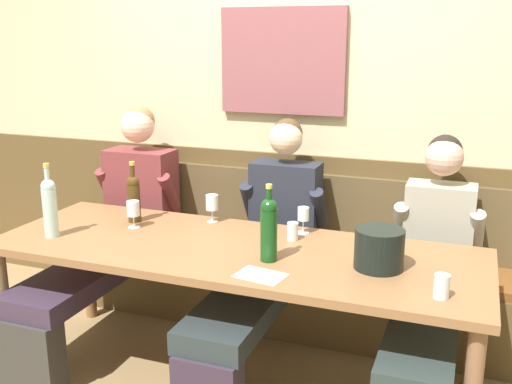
% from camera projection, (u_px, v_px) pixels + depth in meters
% --- Properties ---
extents(room_wall_back, '(6.80, 0.12, 2.80)m').
position_uv_depth(room_wall_back, '(293.00, 95.00, 3.64)').
color(room_wall_back, beige).
rests_on(room_wall_back, ground).
extents(wood_wainscot_panel, '(6.80, 0.03, 1.05)m').
position_uv_depth(wood_wainscot_panel, '(288.00, 234.00, 3.81)').
color(wood_wainscot_panel, brown).
rests_on(wood_wainscot_panel, ground).
extents(wall_bench, '(2.75, 0.42, 0.94)m').
position_uv_depth(wall_bench, '(278.00, 281.00, 3.69)').
color(wall_bench, brown).
rests_on(wall_bench, ground).
extents(dining_table, '(2.45, 0.86, 0.74)m').
position_uv_depth(dining_table, '(234.00, 261.00, 2.95)').
color(dining_table, brown).
rests_on(dining_table, ground).
extents(person_center_left_seat, '(0.54, 1.30, 1.33)m').
position_uv_depth(person_center_left_seat, '(114.00, 225.00, 3.59)').
color(person_center_left_seat, '#34322F').
rests_on(person_center_left_seat, ground).
extents(person_center_right_seat, '(0.51, 1.29, 1.30)m').
position_uv_depth(person_center_right_seat, '(264.00, 252.00, 3.23)').
color(person_center_right_seat, '#322737').
rests_on(person_center_right_seat, ground).
extents(person_left_seat, '(0.47, 1.29, 1.25)m').
position_uv_depth(person_left_seat, '(431.00, 274.00, 2.94)').
color(person_left_seat, '#2B263D').
rests_on(person_left_seat, ground).
extents(ice_bucket, '(0.22, 0.22, 0.18)m').
position_uv_depth(ice_bucket, '(379.00, 249.00, 2.64)').
color(ice_bucket, black).
rests_on(ice_bucket, dining_table).
extents(wine_bottle_amber_mid, '(0.07, 0.07, 0.34)m').
position_uv_depth(wine_bottle_amber_mid, '(134.00, 197.00, 3.30)').
color(wine_bottle_amber_mid, '#453013').
rests_on(wine_bottle_amber_mid, dining_table).
extents(wine_bottle_green_tall, '(0.07, 0.07, 0.39)m').
position_uv_depth(wine_bottle_green_tall, '(50.00, 206.00, 3.04)').
color(wine_bottle_green_tall, '#AECDC8').
rests_on(wine_bottle_green_tall, dining_table).
extents(wine_bottle_clear_water, '(0.08, 0.08, 0.37)m').
position_uv_depth(wine_bottle_clear_water, '(269.00, 227.00, 2.71)').
color(wine_bottle_clear_water, '#134117').
rests_on(wine_bottle_clear_water, dining_table).
extents(wine_glass_center_rear, '(0.07, 0.07, 0.16)m').
position_uv_depth(wine_glass_center_rear, '(212.00, 204.00, 3.30)').
color(wine_glass_center_rear, silver).
rests_on(wine_glass_center_rear, dining_table).
extents(wine_glass_right_end, '(0.07, 0.07, 0.14)m').
position_uv_depth(wine_glass_right_end, '(303.00, 215.00, 3.11)').
color(wine_glass_right_end, silver).
rests_on(wine_glass_right_end, dining_table).
extents(wine_glass_near_bucket, '(0.07, 0.07, 0.15)m').
position_uv_depth(wine_glass_near_bucket, '(133.00, 209.00, 3.20)').
color(wine_glass_near_bucket, silver).
rests_on(wine_glass_near_bucket, dining_table).
extents(wine_glass_mid_right, '(0.07, 0.07, 0.13)m').
position_uv_depth(wine_glass_mid_right, '(388.00, 234.00, 2.85)').
color(wine_glass_mid_right, silver).
rests_on(wine_glass_mid_right, dining_table).
extents(water_tumbler_left, '(0.06, 0.06, 0.09)m').
position_uv_depth(water_tumbler_left, '(293.00, 231.00, 3.02)').
color(water_tumbler_left, silver).
rests_on(water_tumbler_left, dining_table).
extents(water_tumbler_right, '(0.06, 0.06, 0.10)m').
position_uv_depth(water_tumbler_right, '(442.00, 286.00, 2.35)').
color(water_tumbler_right, silver).
rests_on(water_tumbler_right, dining_table).
extents(tasting_sheet_left_guest, '(0.23, 0.18, 0.00)m').
position_uv_depth(tasting_sheet_left_guest, '(260.00, 275.00, 2.58)').
color(tasting_sheet_left_guest, white).
rests_on(tasting_sheet_left_guest, dining_table).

